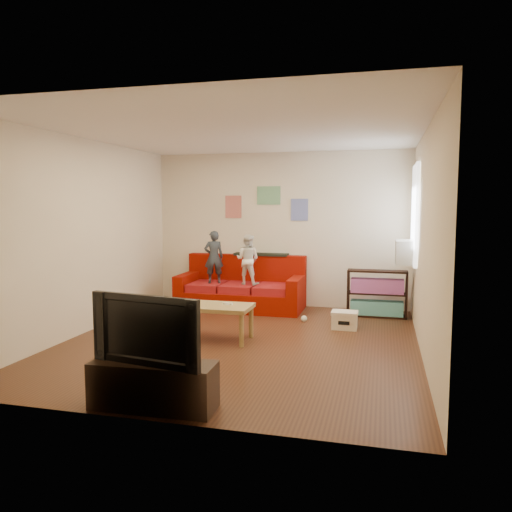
% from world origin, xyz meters
% --- Properties ---
extents(room_shell, '(4.52, 5.02, 2.72)m').
position_xyz_m(room_shell, '(0.00, 0.00, 1.35)').
color(room_shell, '#502B19').
rests_on(room_shell, ground).
extents(sofa, '(2.13, 0.98, 0.94)m').
position_xyz_m(sofa, '(-0.57, 2.07, 0.31)').
color(sofa, '#850E02').
rests_on(sofa, ground).
extents(child_a, '(0.39, 0.33, 0.90)m').
position_xyz_m(child_a, '(-1.03, 1.90, 0.90)').
color(child_a, '#2D343F').
rests_on(child_a, sofa).
extents(child_b, '(0.45, 0.37, 0.85)m').
position_xyz_m(child_b, '(-0.43, 1.90, 0.87)').
color(child_b, white).
rests_on(child_b, sofa).
extents(coffee_table, '(1.05, 0.58, 0.47)m').
position_xyz_m(coffee_table, '(-0.40, 0.00, 0.40)').
color(coffee_table, '#A6884E').
rests_on(coffee_table, ground).
extents(remote, '(0.20, 0.15, 0.02)m').
position_xyz_m(remote, '(-0.65, -0.12, 0.48)').
color(remote, black).
rests_on(remote, coffee_table).
extents(game_controller, '(0.13, 0.05, 0.03)m').
position_xyz_m(game_controller, '(-0.20, 0.05, 0.48)').
color(game_controller, white).
rests_on(game_controller, coffee_table).
extents(bookshelf, '(0.93, 0.28, 0.75)m').
position_xyz_m(bookshelf, '(1.70, 1.97, 0.33)').
color(bookshelf, black).
rests_on(bookshelf, ground).
extents(window, '(0.04, 1.08, 1.48)m').
position_xyz_m(window, '(2.22, 1.65, 1.64)').
color(window, white).
rests_on(window, room_shell).
extents(ac_unit, '(0.28, 0.55, 0.35)m').
position_xyz_m(ac_unit, '(2.10, 1.65, 1.08)').
color(ac_unit, '#B7B2A3').
rests_on(ac_unit, window).
extents(artwork_left, '(0.30, 0.01, 0.40)m').
position_xyz_m(artwork_left, '(-0.85, 2.48, 1.75)').
color(artwork_left, '#D87266').
rests_on(artwork_left, room_shell).
extents(artwork_center, '(0.42, 0.01, 0.32)m').
position_xyz_m(artwork_center, '(-0.20, 2.48, 1.95)').
color(artwork_center, '#72B27F').
rests_on(artwork_center, room_shell).
extents(artwork_right, '(0.30, 0.01, 0.38)m').
position_xyz_m(artwork_right, '(0.35, 2.48, 1.70)').
color(artwork_right, '#727FCC').
rests_on(artwork_right, room_shell).
extents(file_box, '(0.37, 0.28, 0.26)m').
position_xyz_m(file_box, '(1.26, 1.03, 0.13)').
color(file_box, white).
rests_on(file_box, ground).
extents(tv_stand, '(1.12, 0.40, 0.41)m').
position_xyz_m(tv_stand, '(-0.15, -2.25, 0.21)').
color(tv_stand, '#39271D').
rests_on(tv_stand, ground).
extents(television, '(1.07, 0.32, 0.61)m').
position_xyz_m(television, '(-0.15, -2.25, 0.72)').
color(television, black).
rests_on(television, tv_stand).
extents(tissue, '(0.11, 0.11, 0.10)m').
position_xyz_m(tissue, '(0.63, 1.32, 0.05)').
color(tissue, white).
rests_on(tissue, ground).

